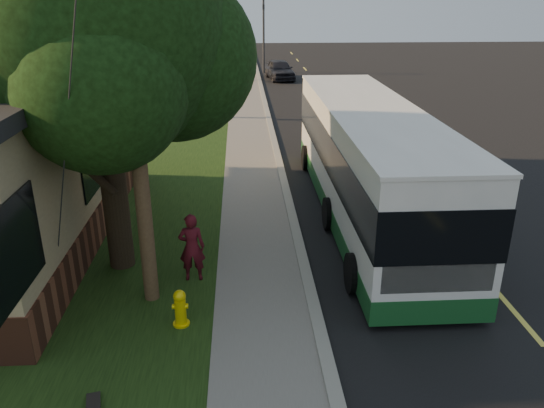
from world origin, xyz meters
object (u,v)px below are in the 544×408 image
(utility_pole, at_px, (130,73))
(distant_car, at_px, (280,70))
(fire_hydrant, at_px, (180,308))
(bare_tree_far, at_px, (216,52))
(traffic_signal, at_px, (264,31))
(bare_tree_near, at_px, (197,75))
(transit_bus, at_px, (368,159))
(skateboarder, at_px, (192,247))
(leafy_tree, at_px, (99,34))

(utility_pole, height_order, distant_car, utility_pole)
(distant_car, bearing_deg, fire_hydrant, -105.39)
(fire_hydrant, height_order, utility_pole, utility_pole)
(bare_tree_far, bearing_deg, traffic_signal, 48.81)
(bare_tree_near, xyz_separation_m, transit_bus, (5.61, -12.72, -0.49))
(traffic_signal, bearing_deg, distant_car, -73.98)
(utility_pole, bearing_deg, fire_hydrant, -54.62)
(bare_tree_far, bearing_deg, bare_tree_near, -92.39)
(utility_pole, bearing_deg, bare_tree_far, 89.40)
(traffic_signal, distance_m, skateboarder, 32.50)
(fire_hydrant, xyz_separation_m, bare_tree_far, (-0.40, 30.00, 1.57))
(skateboarder, bearing_deg, leafy_tree, -30.09)
(utility_pole, distance_m, skateboarder, 3.94)
(fire_hydrant, distance_m, bare_tree_far, 30.04)
(utility_pole, relative_size, traffic_signal, 1.65)
(bare_tree_near, bearing_deg, utility_pole, -89.34)
(leafy_tree, bearing_deg, fire_hydrant, -59.33)
(bare_tree_far, bearing_deg, distant_car, 6.56)
(skateboarder, bearing_deg, bare_tree_near, -87.59)
(fire_hydrant, distance_m, utility_pole, 4.37)
(utility_pole, height_order, traffic_signal, utility_pole)
(bare_tree_near, relative_size, distant_car, 1.04)
(leafy_tree, bearing_deg, traffic_signal, 81.53)
(bare_tree_far, relative_size, skateboarder, 2.60)
(leafy_tree, distance_m, distant_car, 28.79)
(bare_tree_near, xyz_separation_m, skateboarder, (1.00, -16.28, -1.31))
(fire_hydrant, xyz_separation_m, bare_tree_near, (-0.90, 18.00, 1.72))
(skateboarder, bearing_deg, utility_pole, 41.07)
(bare_tree_near, relative_size, transit_bus, 0.37)
(utility_pole, distance_m, transit_bus, 7.52)
(fire_hydrant, bearing_deg, skateboarder, 86.68)
(fire_hydrant, relative_size, traffic_signal, 0.13)
(bare_tree_far, height_order, transit_bus, bare_tree_far)
(bare_tree_near, bearing_deg, transit_bus, -66.18)
(utility_pole, distance_m, bare_tree_far, 29.13)
(bare_tree_near, height_order, bare_tree_far, bare_tree_near)
(utility_pole, xyz_separation_m, distant_car, (4.81, 29.52, -3.93))
(bare_tree_near, bearing_deg, fire_hydrant, -87.14)
(transit_bus, height_order, distant_car, transit_bus)
(fire_hydrant, bearing_deg, leafy_tree, 120.67)
(utility_pole, bearing_deg, transit_bus, 38.36)
(skateboarder, bearing_deg, traffic_signal, -96.41)
(fire_hydrant, height_order, transit_bus, transit_bus)
(fire_hydrant, height_order, distant_car, distant_car)
(bare_tree_far, bearing_deg, fire_hydrant, -89.24)
(fire_hydrant, relative_size, skateboarder, 0.48)
(bare_tree_near, xyz_separation_m, traffic_signal, (4.00, 16.00, 1.01))
(bare_tree_far, relative_size, transit_bus, 0.35)
(fire_hydrant, height_order, leafy_tree, leafy_tree)
(traffic_signal, relative_size, distant_car, 1.33)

